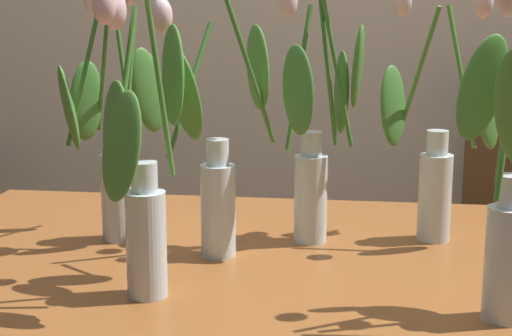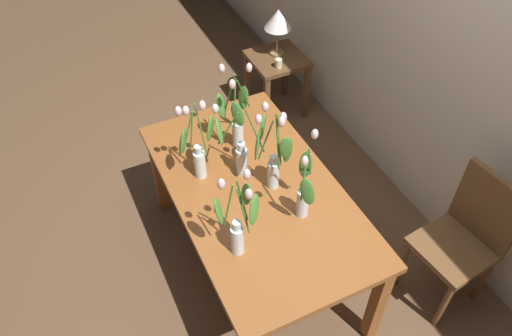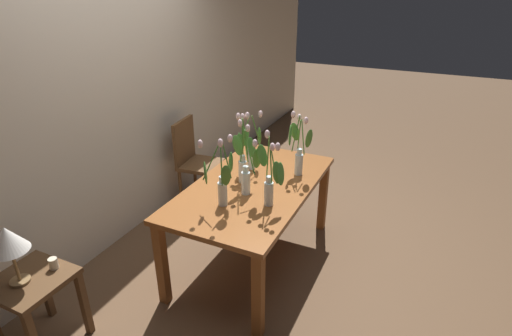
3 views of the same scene
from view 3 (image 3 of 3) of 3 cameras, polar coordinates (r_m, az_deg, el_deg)
name	(u,v)px [view 3 (image 3 of 3)]	position (r m, az deg, el deg)	size (l,w,h in m)	color
ground_plane	(253,259)	(3.64, -0.39, -12.75)	(18.00, 18.00, 0.00)	brown
room_wall_rear	(114,92)	(3.76, -19.42, 10.10)	(9.00, 0.10, 2.70)	beige
dining_table	(253,195)	(3.28, -0.42, -3.78)	(1.60, 0.90, 0.74)	brown
tulip_vase_0	(246,171)	(3.03, -1.40, -0.47)	(0.21, 0.29, 0.56)	silver
tulip_vase_1	(270,180)	(2.86, 2.06, -1.71)	(0.13, 0.24, 0.56)	silver
tulip_vase_2	(221,181)	(2.87, -4.92, -1.82)	(0.25, 0.25, 0.55)	silver
tulip_vase_3	(251,150)	(3.45, -0.75, 2.51)	(0.26, 0.18, 0.51)	silver
tulip_vase_4	(244,157)	(3.21, -1.74, 1.59)	(0.17, 0.22, 0.57)	silver
tulip_vase_5	(299,150)	(3.35, 6.05, 2.52)	(0.20, 0.23, 0.55)	silver
dining_chair	(194,157)	(4.33, -8.82, 1.51)	(0.44, 0.44, 0.93)	brown
side_table	(34,293)	(3.03, -28.93, -15.22)	(0.44, 0.44, 0.55)	brown
table_lamp	(8,241)	(2.79, -31.73, -8.76)	(0.22, 0.22, 0.40)	olive
pillar_candle	(53,263)	(2.95, -26.77, -11.98)	(0.06, 0.06, 0.07)	beige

